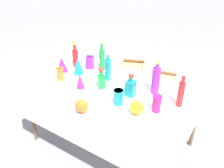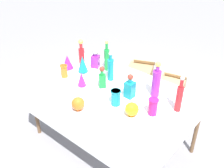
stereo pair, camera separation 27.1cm
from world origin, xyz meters
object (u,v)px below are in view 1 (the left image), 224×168
Objects in this scene: tall_bottle_4 at (108,69)px; square_decanter_0 at (101,79)px; cardboard_box_behind_left at (161,85)px; slender_vase_2 at (157,103)px; square_decanter_1 at (90,61)px; tall_bottle_1 at (102,59)px; cardboard_box_behind_right at (130,75)px; fluted_vase_2 at (78,66)px; tall_bottle_3 at (75,55)px; fluted_vase_1 at (80,81)px; fluted_vase_0 at (62,64)px; square_decanter_2 at (131,87)px; tall_bottle_2 at (156,79)px; tall_bottle_0 at (181,92)px; slender_vase_0 at (118,97)px; round_bowl_0 at (137,108)px; round_bowl_1 at (82,106)px; slender_vase_1 at (60,74)px.

square_decanter_0 is (0.03, -0.19, -0.04)m from tall_bottle_4.
slender_vase_2 is at bearing -70.82° from cardboard_box_behind_left.
cardboard_box_behind_left is at bearing 60.83° from square_decanter_1.
cardboard_box_behind_right is at bearing 97.35° from tall_bottle_1.
tall_bottle_1 is at bearing -112.95° from cardboard_box_behind_left.
tall_bottle_1 is at bearing 51.73° from fluted_vase_2.
tall_bottle_3 reaches higher than fluted_vase_1.
fluted_vase_0 is (-0.40, -0.30, -0.06)m from tall_bottle_1.
square_decanter_2 reaches higher than square_decanter_0.
cardboard_box_behind_right is at bearing 129.70° from tall_bottle_2.
tall_bottle_0 reaches higher than slender_vase_0.
round_bowl_0 is at bearing -129.78° from tall_bottle_0.
square_decanter_2 is (0.39, -0.15, -0.04)m from tall_bottle_4.
square_decanter_1 is at bearing -119.17° from cardboard_box_behind_left.
round_bowl_1 is at bearing -149.82° from round_bowl_0.
slender_vase_0 is at bearing -24.27° from tall_bottle_3.
tall_bottle_3 is at bearing 156.96° from square_decanter_0.
square_decanter_2 is at bearing 6.03° from square_decanter_0.
slender_vase_1 is 0.30× the size of cardboard_box_behind_right.
round_bowl_1 is (0.30, -0.34, -0.02)m from fluted_vase_1.
square_decanter_1 is 1.75× the size of round_bowl_1.
cardboard_box_behind_left is at bearing 118.22° from tall_bottle_0.
tall_bottle_0 reaches higher than square_decanter_2.
tall_bottle_1 is at bearing -82.65° from cardboard_box_behind_right.
fluted_vase_2 is at bearing 165.78° from square_decanter_0.
round_bowl_0 reaches higher than cardboard_box_behind_right.
cardboard_box_behind_left is at bearing 109.18° from slender_vase_2.
tall_bottle_2 is 0.78× the size of cardboard_box_behind_right.
tall_bottle_0 is at bearing 39.54° from round_bowl_1.
tall_bottle_1 is 0.55m from slender_vase_1.
tall_bottle_0 is 0.98× the size of tall_bottle_1.
square_decanter_0 is 0.55× the size of cardboard_box_behind_left.
slender_vase_1 is at bearing -104.85° from square_decanter_1.
slender_vase_1 reaches higher than cardboard_box_behind_right.
tall_bottle_0 is 1.45m from tall_bottle_3.
tall_bottle_2 reaches higher than tall_bottle_4.
fluted_vase_1 is at bearing -174.99° from slender_vase_2.
fluted_vase_2 reaches higher than cardboard_box_behind_left.
round_bowl_0 is (1.14, -0.45, -0.08)m from tall_bottle_3.
tall_bottle_4 is at bearing -6.35° from tall_bottle_3.
tall_bottle_3 is at bearing 155.73° from slender_vase_0.
tall_bottle_3 is at bearing 179.37° from tall_bottle_2.
tall_bottle_2 reaches higher than tall_bottle_0.
tall_bottle_0 is 0.99m from round_bowl_1.
tall_bottle_4 is 0.77× the size of cardboard_box_behind_left.
square_decanter_2 reaches higher than round_bowl_1.
tall_bottle_1 is 0.76m from slender_vase_0.
tall_bottle_1 is 0.97m from round_bowl_0.
square_decanter_2 is at bearing 82.36° from slender_vase_0.
square_decanter_2 is at bearing -19.81° from square_decanter_1.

